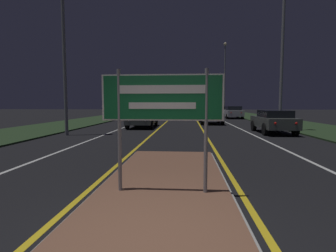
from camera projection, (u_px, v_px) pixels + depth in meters
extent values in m
cube|color=#999993|center=(162.00, 195.00, 4.96)|extent=(2.67, 8.40, 0.05)
cube|color=brown|center=(162.00, 194.00, 4.96)|extent=(2.55, 8.28, 0.10)
cube|color=#23381E|center=(76.00, 123.00, 23.64)|extent=(5.00, 100.00, 0.08)
cube|color=#23381E|center=(293.00, 124.00, 22.28)|extent=(5.00, 100.00, 0.08)
cube|color=gold|center=(168.00, 120.00, 28.04)|extent=(0.12, 70.00, 0.01)
cube|color=gold|center=(197.00, 120.00, 27.82)|extent=(0.12, 70.00, 0.01)
cube|color=silver|center=(144.00, 120.00, 28.23)|extent=(0.12, 70.00, 0.01)
cube|color=silver|center=(222.00, 120.00, 27.63)|extent=(0.12, 70.00, 0.01)
cube|color=silver|center=(116.00, 120.00, 28.44)|extent=(0.10, 70.00, 0.01)
cube|color=silver|center=(251.00, 121.00, 27.42)|extent=(0.10, 70.00, 0.01)
cylinder|color=gray|center=(119.00, 131.00, 4.92)|extent=(0.07, 0.07, 2.29)
cylinder|color=gray|center=(206.00, 131.00, 4.80)|extent=(0.07, 0.07, 2.29)
cube|color=#146033|center=(162.00, 98.00, 4.81)|extent=(2.24, 0.04, 0.85)
cube|color=white|center=(162.00, 97.00, 4.78)|extent=(2.24, 0.00, 0.85)
cube|color=#146033|center=(162.00, 97.00, 4.78)|extent=(2.18, 0.01, 0.80)
cube|color=white|center=(162.00, 89.00, 4.77)|extent=(1.57, 0.01, 0.15)
cube|color=white|center=(162.00, 106.00, 4.79)|extent=(1.23, 0.01, 0.12)
cylinder|color=gray|center=(64.00, 52.00, 14.20)|extent=(0.18, 0.18, 9.14)
cylinder|color=gray|center=(282.00, 55.00, 16.07)|extent=(0.18, 0.18, 9.46)
cylinder|color=gray|center=(225.00, 80.00, 41.14)|extent=(0.18, 0.18, 10.87)
sphere|color=beige|center=(225.00, 44.00, 40.67)|extent=(0.50, 0.50, 0.50)
cube|color=#4C514C|center=(273.00, 122.00, 15.65)|extent=(1.71, 4.05, 0.61)
cube|color=black|center=(275.00, 114.00, 15.37)|extent=(1.50, 2.11, 0.41)
sphere|color=red|center=(275.00, 123.00, 13.69)|extent=(0.14, 0.14, 0.14)
sphere|color=red|center=(296.00, 123.00, 13.62)|extent=(0.14, 0.14, 0.14)
cylinder|color=black|center=(254.00, 125.00, 16.99)|extent=(0.22, 0.69, 0.69)
cylinder|color=black|center=(279.00, 126.00, 16.87)|extent=(0.22, 0.69, 0.69)
cylinder|color=black|center=(265.00, 129.00, 14.49)|extent=(0.22, 0.69, 0.69)
cylinder|color=black|center=(296.00, 129.00, 14.37)|extent=(0.22, 0.69, 0.69)
cube|color=silver|center=(211.00, 116.00, 23.05)|extent=(1.79, 4.41, 0.64)
cube|color=black|center=(211.00, 109.00, 22.74)|extent=(1.58, 2.29, 0.53)
sphere|color=red|center=(206.00, 116.00, 20.92)|extent=(0.14, 0.14, 0.14)
sphere|color=red|center=(220.00, 116.00, 20.84)|extent=(0.14, 0.14, 0.14)
cylinder|color=black|center=(200.00, 119.00, 24.50)|extent=(0.22, 0.71, 0.71)
cylinder|color=black|center=(219.00, 119.00, 24.38)|extent=(0.22, 0.71, 0.71)
cylinder|color=black|center=(202.00, 121.00, 21.78)|extent=(0.22, 0.71, 0.71)
cylinder|color=black|center=(223.00, 121.00, 21.66)|extent=(0.22, 0.71, 0.71)
cube|color=#B7B7BC|center=(233.00, 113.00, 31.69)|extent=(1.84, 4.70, 0.69)
cube|color=black|center=(233.00, 108.00, 31.36)|extent=(1.62, 2.44, 0.47)
sphere|color=red|center=(231.00, 113.00, 29.41)|extent=(0.14, 0.14, 0.14)
sphere|color=red|center=(241.00, 113.00, 29.33)|extent=(0.14, 0.14, 0.14)
cylinder|color=black|center=(224.00, 115.00, 33.23)|extent=(0.22, 0.62, 0.62)
cylinder|color=black|center=(238.00, 115.00, 33.10)|extent=(0.22, 0.62, 0.62)
cylinder|color=black|center=(227.00, 116.00, 30.33)|extent=(0.22, 0.62, 0.62)
cylinder|color=black|center=(242.00, 116.00, 30.21)|extent=(0.22, 0.62, 0.62)
cube|color=#4C514C|center=(223.00, 111.00, 41.03)|extent=(1.80, 4.09, 0.61)
cube|color=black|center=(223.00, 108.00, 40.74)|extent=(1.59, 2.13, 0.42)
sphere|color=red|center=(221.00, 111.00, 39.05)|extent=(0.14, 0.14, 0.14)
sphere|color=red|center=(228.00, 111.00, 38.97)|extent=(0.14, 0.14, 0.14)
cylinder|color=black|center=(216.00, 113.00, 42.38)|extent=(0.22, 0.67, 0.67)
cylinder|color=black|center=(227.00, 113.00, 42.26)|extent=(0.22, 0.67, 0.67)
cylinder|color=black|center=(218.00, 113.00, 39.86)|extent=(0.22, 0.67, 0.67)
cylinder|color=black|center=(230.00, 113.00, 39.73)|extent=(0.22, 0.67, 0.67)
cube|color=#4C514C|center=(143.00, 119.00, 19.50)|extent=(1.77, 4.47, 0.55)
cube|color=black|center=(143.00, 112.00, 19.72)|extent=(1.56, 2.33, 0.45)
sphere|color=white|center=(129.00, 120.00, 17.33)|extent=(0.14, 0.14, 0.14)
sphere|color=white|center=(145.00, 120.00, 17.25)|extent=(0.14, 0.14, 0.14)
cylinder|color=black|center=(127.00, 124.00, 18.21)|extent=(0.22, 0.65, 0.65)
cylinder|color=black|center=(151.00, 125.00, 18.09)|extent=(0.22, 0.65, 0.65)
cylinder|color=black|center=(135.00, 122.00, 20.96)|extent=(0.22, 0.65, 0.65)
cylinder|color=black|center=(156.00, 122.00, 20.84)|extent=(0.22, 0.65, 0.65)
cube|color=navy|center=(162.00, 113.00, 31.91)|extent=(1.75, 4.30, 0.60)
cube|color=black|center=(162.00, 108.00, 32.12)|extent=(1.54, 2.24, 0.51)
sphere|color=white|center=(156.00, 113.00, 29.83)|extent=(0.14, 0.14, 0.14)
sphere|color=white|center=(165.00, 113.00, 29.75)|extent=(0.14, 0.14, 0.14)
cylinder|color=black|center=(154.00, 116.00, 30.67)|extent=(0.22, 0.66, 0.66)
cylinder|color=black|center=(168.00, 116.00, 30.55)|extent=(0.22, 0.66, 0.66)
cylinder|color=black|center=(157.00, 115.00, 33.32)|extent=(0.22, 0.66, 0.66)
cylinder|color=black|center=(170.00, 115.00, 33.20)|extent=(0.22, 0.66, 0.66)
cube|color=black|center=(151.00, 110.00, 46.91)|extent=(1.84, 4.48, 0.68)
cube|color=black|center=(151.00, 107.00, 47.13)|extent=(1.62, 2.33, 0.48)
sphere|color=white|center=(146.00, 110.00, 44.74)|extent=(0.14, 0.14, 0.14)
sphere|color=white|center=(152.00, 110.00, 44.65)|extent=(0.14, 0.14, 0.14)
cylinder|color=black|center=(145.00, 112.00, 45.62)|extent=(0.22, 0.61, 0.61)
cylinder|color=black|center=(155.00, 112.00, 45.49)|extent=(0.22, 0.61, 0.61)
cylinder|color=black|center=(147.00, 112.00, 48.38)|extent=(0.22, 0.61, 0.61)
cylinder|color=black|center=(157.00, 112.00, 48.26)|extent=(0.22, 0.61, 0.61)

